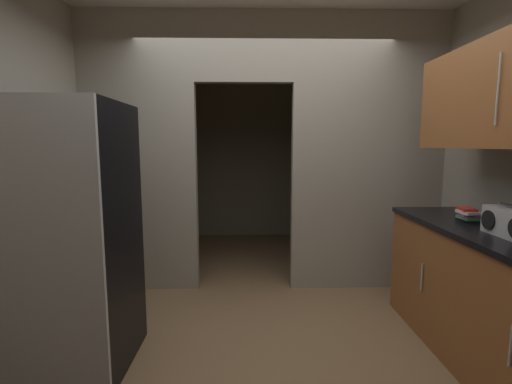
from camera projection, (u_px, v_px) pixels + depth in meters
ground at (272, 357)px, 2.58m from camera, size 20.00×20.00×0.00m
kitchen_partition at (269, 146)px, 3.68m from camera, size 3.63×0.12×2.77m
adjoining_room_shell at (259, 152)px, 5.31m from camera, size 3.63×2.32×2.77m
refrigerator at (62, 239)px, 2.38m from camera, size 0.83×0.79×1.76m
lower_cabinet_run at (508, 308)px, 2.31m from camera, size 0.67×2.15×0.93m
book_stack at (468, 215)px, 2.64m from camera, size 0.14×0.18×0.11m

